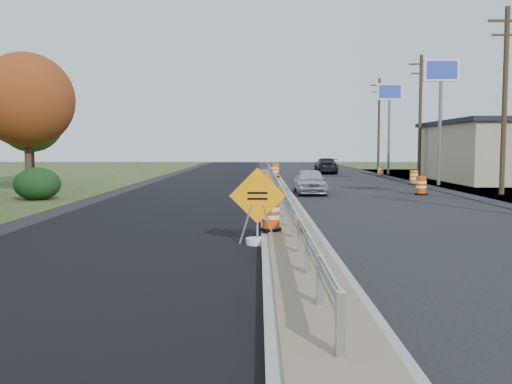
{
  "coord_description": "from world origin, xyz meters",
  "views": [
    {
      "loc": [
        -0.87,
        -19.94,
        2.46
      ],
      "look_at": [
        -0.95,
        -2.91,
        1.1
      ],
      "focal_mm": 40.0,
      "sensor_mm": 36.0,
      "label": 1
    }
  ],
  "objects_px": {
    "barrel_median_far": "(275,171)",
    "caution_sign": "(257,225)",
    "car_dark_far": "(326,166)",
    "barrel_shoulder_far": "(380,171)",
    "barrel_shoulder_mid": "(414,178)",
    "car_silver": "(310,181)",
    "barrel_shoulder_near": "(421,186)",
    "barrel_median_mid": "(266,186)",
    "barrel_median_near": "(271,215)"
  },
  "relations": [
    {
      "from": "barrel_shoulder_near",
      "to": "barrel_shoulder_far",
      "type": "height_order",
      "value": "barrel_shoulder_near"
    },
    {
      "from": "caution_sign",
      "to": "car_dark_far",
      "type": "height_order",
      "value": "caution_sign"
    },
    {
      "from": "barrel_shoulder_far",
      "to": "barrel_median_far",
      "type": "bearing_deg",
      "value": -146.16
    },
    {
      "from": "barrel_shoulder_near",
      "to": "barrel_shoulder_mid",
      "type": "xyz_separation_m",
      "value": [
        1.76,
        7.85,
        -0.01
      ]
    },
    {
      "from": "barrel_shoulder_far",
      "to": "barrel_median_near",
      "type": "bearing_deg",
      "value": -106.93
    },
    {
      "from": "caution_sign",
      "to": "barrel_median_far",
      "type": "bearing_deg",
      "value": 86.47
    },
    {
      "from": "caution_sign",
      "to": "car_dark_far",
      "type": "xyz_separation_m",
      "value": [
        6.18,
        37.7,
        0.21
      ]
    },
    {
      "from": "barrel_shoulder_mid",
      "to": "car_silver",
      "type": "relative_size",
      "value": 0.24
    },
    {
      "from": "barrel_shoulder_far",
      "to": "car_dark_far",
      "type": "relative_size",
      "value": 0.18
    },
    {
      "from": "car_dark_far",
      "to": "barrel_shoulder_mid",
      "type": "bearing_deg",
      "value": 107.65
    },
    {
      "from": "barrel_median_far",
      "to": "barrel_shoulder_far",
      "type": "distance_m",
      "value": 10.68
    },
    {
      "from": "car_silver",
      "to": "barrel_median_mid",
      "type": "bearing_deg",
      "value": -124.0
    },
    {
      "from": "barrel_median_far",
      "to": "caution_sign",
      "type": "bearing_deg",
      "value": -92.62
    },
    {
      "from": "barrel_median_mid",
      "to": "barrel_shoulder_mid",
      "type": "distance_m",
      "value": 14.62
    },
    {
      "from": "barrel_shoulder_near",
      "to": "barrel_median_far",
      "type": "bearing_deg",
      "value": 120.31
    },
    {
      "from": "barrel_median_mid",
      "to": "caution_sign",
      "type": "bearing_deg",
      "value": -91.7
    },
    {
      "from": "barrel_median_far",
      "to": "barrel_shoulder_far",
      "type": "relative_size",
      "value": 1.17
    },
    {
      "from": "car_silver",
      "to": "barrel_median_far",
      "type": "bearing_deg",
      "value": 96.55
    },
    {
      "from": "caution_sign",
      "to": "barrel_shoulder_near",
      "type": "height_order",
      "value": "caution_sign"
    },
    {
      "from": "caution_sign",
      "to": "barrel_shoulder_near",
      "type": "xyz_separation_m",
      "value": [
        8.32,
        14.83,
        -0.04
      ]
    },
    {
      "from": "barrel_shoulder_mid",
      "to": "barrel_median_mid",
      "type": "bearing_deg",
      "value": -131.74
    },
    {
      "from": "barrel_median_near",
      "to": "car_dark_far",
      "type": "distance_m",
      "value": 37.29
    },
    {
      "from": "barrel_shoulder_mid",
      "to": "barrel_shoulder_far",
      "type": "distance_m",
      "value": 10.22
    },
    {
      "from": "barrel_median_far",
      "to": "barrel_shoulder_mid",
      "type": "relative_size",
      "value": 1.08
    },
    {
      "from": "caution_sign",
      "to": "barrel_median_far",
      "type": "distance_m",
      "value": 26.99
    },
    {
      "from": "barrel_median_mid",
      "to": "barrel_median_far",
      "type": "bearing_deg",
      "value": 86.68
    },
    {
      "from": "barrel_shoulder_near",
      "to": "car_dark_far",
      "type": "height_order",
      "value": "car_dark_far"
    },
    {
      "from": "barrel_median_mid",
      "to": "barrel_shoulder_near",
      "type": "height_order",
      "value": "barrel_median_mid"
    },
    {
      "from": "barrel_shoulder_near",
      "to": "barrel_shoulder_mid",
      "type": "bearing_deg",
      "value": 77.36
    },
    {
      "from": "caution_sign",
      "to": "car_silver",
      "type": "relative_size",
      "value": 0.5
    },
    {
      "from": "barrel_median_near",
      "to": "barrel_shoulder_far",
      "type": "distance_m",
      "value": 33.48
    },
    {
      "from": "barrel_median_mid",
      "to": "barrel_shoulder_mid",
      "type": "height_order",
      "value": "barrel_median_mid"
    },
    {
      "from": "barrel_shoulder_far",
      "to": "barrel_median_mid",
      "type": "bearing_deg",
      "value": -114.77
    },
    {
      "from": "car_silver",
      "to": "car_dark_far",
      "type": "distance_m",
      "value": 22.63
    },
    {
      "from": "barrel_median_mid",
      "to": "barrel_median_far",
      "type": "distance_m",
      "value": 15.21
    },
    {
      "from": "barrel_median_far",
      "to": "barrel_shoulder_near",
      "type": "relative_size",
      "value": 1.06
    },
    {
      "from": "barrel_median_far",
      "to": "barrel_shoulder_mid",
      "type": "distance_m",
      "value": 9.83
    },
    {
      "from": "car_silver",
      "to": "barrel_shoulder_mid",
      "type": "bearing_deg",
      "value": 44.16
    },
    {
      "from": "caution_sign",
      "to": "barrel_shoulder_mid",
      "type": "distance_m",
      "value": 24.82
    },
    {
      "from": "barrel_median_near",
      "to": "barrel_shoulder_mid",
      "type": "relative_size",
      "value": 0.92
    },
    {
      "from": "caution_sign",
      "to": "barrel_median_mid",
      "type": "relative_size",
      "value": 2.07
    },
    {
      "from": "barrel_shoulder_mid",
      "to": "barrel_shoulder_far",
      "type": "xyz_separation_m",
      "value": [
        0.02,
        10.22,
        -0.04
      ]
    },
    {
      "from": "barrel_median_mid",
      "to": "barrel_shoulder_near",
      "type": "distance_m",
      "value": 8.54
    },
    {
      "from": "caution_sign",
      "to": "barrel_shoulder_near",
      "type": "bearing_deg",
      "value": 59.79
    },
    {
      "from": "caution_sign",
      "to": "barrel_median_near",
      "type": "relative_size",
      "value": 2.28
    },
    {
      "from": "caution_sign",
      "to": "barrel_median_near",
      "type": "xyz_separation_m",
      "value": [
        0.35,
        0.88,
        0.15
      ]
    },
    {
      "from": "barrel_shoulder_near",
      "to": "barrel_median_near",
      "type": "bearing_deg",
      "value": -119.73
    },
    {
      "from": "caution_sign",
      "to": "barrel_median_far",
      "type": "height_order",
      "value": "caution_sign"
    },
    {
      "from": "barrel_shoulder_far",
      "to": "car_silver",
      "type": "distance_m",
      "value": 19.06
    },
    {
      "from": "barrel_shoulder_mid",
      "to": "barrel_shoulder_near",
      "type": "bearing_deg",
      "value": -102.64
    }
  ]
}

